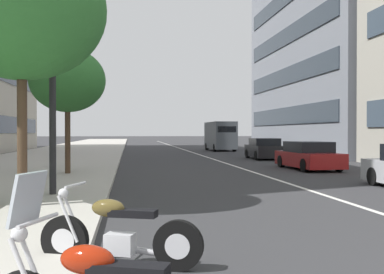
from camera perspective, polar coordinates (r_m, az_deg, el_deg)
The scene contains 9 objects.
sidewalk_right_plaza at distance 33.77m, azimuth -16.37°, elevation -2.36°, with size 160.00×9.02×0.15m, color #B2ADA3.
lane_centre_stripe at distance 38.78m, azimuth 0.52°, elevation -2.06°, with size 110.00×0.16×0.01m, color silver.
motorcycle_mid_row at distance 6.41m, azimuth -9.04°, elevation -11.91°, with size 0.92×2.18×1.11m.
car_far_down_avenue at distance 23.19m, azimuth 14.15°, elevation -2.30°, with size 4.47×2.03×1.35m.
car_following_behind at distance 31.43m, azimuth 8.87°, elevation -1.48°, with size 4.29×1.99×1.40m.
delivery_van_ahead at distance 44.83m, azimuth 3.49°, elevation 0.19°, with size 5.89×2.19×2.78m.
street_lamp_with_banners at distance 13.23m, azimuth -15.49°, elevation 14.04°, with size 1.26×2.18×7.88m.
street_tree_by_lamp_post at distance 11.39m, azimuth -20.25°, elevation 14.60°, with size 3.77×3.77×6.04m.
street_tree_near_plaza_corner at distance 19.42m, azimuth -15.09°, elevation 6.75°, with size 3.04×3.04×5.05m.
Camera 1 is at (-3.34, 5.55, 1.81)m, focal length 43.28 mm.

